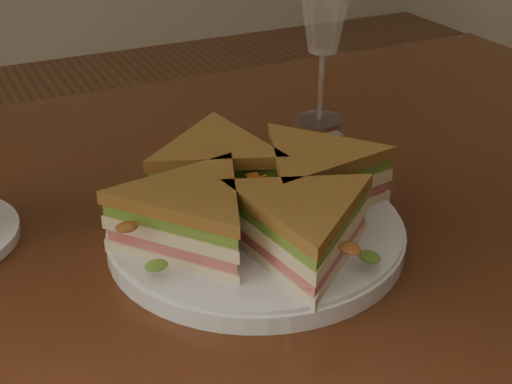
# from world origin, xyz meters

# --- Properties ---
(table) EXTENTS (1.20, 0.80, 0.75)m
(table) POSITION_xyz_m (0.00, 0.00, 0.65)
(table) COLOR #35180C
(table) RESTS_ON ground
(plate) EXTENTS (0.27, 0.27, 0.02)m
(plate) POSITION_xyz_m (-0.04, -0.05, 0.76)
(plate) COLOR silver
(plate) RESTS_ON table
(sandwich_wedges) EXTENTS (0.30, 0.30, 0.06)m
(sandwich_wedges) POSITION_xyz_m (-0.04, -0.05, 0.79)
(sandwich_wedges) COLOR beige
(sandwich_wedges) RESTS_ON plate
(crisps_mound) EXTENTS (0.09, 0.09, 0.05)m
(crisps_mound) POSITION_xyz_m (-0.04, -0.05, 0.79)
(crisps_mound) COLOR #B15D16
(crisps_mound) RESTS_ON plate
(spoon) EXTENTS (0.18, 0.04, 0.01)m
(spoon) POSITION_xyz_m (-0.02, 0.09, 0.75)
(spoon) COLOR silver
(spoon) RESTS_ON table
(knife) EXTENTS (0.22, 0.02, 0.00)m
(knife) POSITION_xyz_m (0.04, 0.12, 0.75)
(knife) COLOR silver
(knife) RESTS_ON table
(wine_glass) EXTENTS (0.07, 0.07, 0.19)m
(wine_glass) POSITION_xyz_m (0.15, 0.17, 0.88)
(wine_glass) COLOR white
(wine_glass) RESTS_ON table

